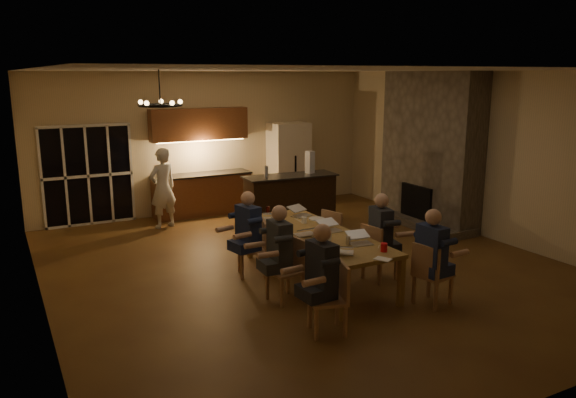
% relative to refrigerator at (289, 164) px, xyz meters
% --- Properties ---
extents(floor, '(9.00, 9.00, 0.00)m').
position_rel_refrigerator_xyz_m(floor, '(-1.90, -4.15, -1.00)').
color(floor, brown).
rests_on(floor, ground).
extents(back_wall, '(8.00, 0.04, 3.20)m').
position_rel_refrigerator_xyz_m(back_wall, '(-1.90, 0.37, 0.60)').
color(back_wall, '#C7B38C').
rests_on(back_wall, ground).
extents(left_wall, '(0.04, 9.00, 3.20)m').
position_rel_refrigerator_xyz_m(left_wall, '(-5.92, -4.15, 0.60)').
color(left_wall, '#C7B38C').
rests_on(left_wall, ground).
extents(right_wall, '(0.04, 9.00, 3.20)m').
position_rel_refrigerator_xyz_m(right_wall, '(2.12, -4.15, 0.60)').
color(right_wall, '#C7B38C').
rests_on(right_wall, ground).
extents(ceiling, '(8.00, 9.00, 0.04)m').
position_rel_refrigerator_xyz_m(ceiling, '(-1.90, -4.15, 2.22)').
color(ceiling, white).
rests_on(ceiling, back_wall).
extents(french_doors, '(1.86, 0.08, 2.10)m').
position_rel_refrigerator_xyz_m(french_doors, '(-4.60, 0.32, 0.05)').
color(french_doors, black).
rests_on(french_doors, ground).
extents(fireplace, '(0.58, 2.50, 3.20)m').
position_rel_refrigerator_xyz_m(fireplace, '(1.80, -2.95, 0.60)').
color(fireplace, '#63594D').
rests_on(fireplace, ground).
extents(kitchenette, '(2.24, 0.68, 2.40)m').
position_rel_refrigerator_xyz_m(kitchenette, '(-2.20, 0.05, 0.20)').
color(kitchenette, brown).
rests_on(kitchenette, ground).
extents(refrigerator, '(0.90, 0.68, 2.00)m').
position_rel_refrigerator_xyz_m(refrigerator, '(0.00, 0.00, 0.00)').
color(refrigerator, beige).
rests_on(refrigerator, ground).
extents(dining_table, '(1.10, 3.02, 0.75)m').
position_rel_refrigerator_xyz_m(dining_table, '(-2.02, -4.73, -0.62)').
color(dining_table, '#9F7C3F').
rests_on(dining_table, ground).
extents(bar_island, '(2.00, 0.79, 1.08)m').
position_rel_refrigerator_xyz_m(bar_island, '(-0.89, -1.73, -0.46)').
color(bar_island, black).
rests_on(bar_island, ground).
extents(chair_left_near, '(0.55, 0.55, 0.89)m').
position_rel_refrigerator_xyz_m(chair_left_near, '(-2.86, -6.40, -0.55)').
color(chair_left_near, '#AB7955').
rests_on(chair_left_near, ground).
extents(chair_left_mid, '(0.50, 0.50, 0.89)m').
position_rel_refrigerator_xyz_m(chair_left_mid, '(-2.85, -5.25, -0.55)').
color(chair_left_mid, '#AB7955').
rests_on(chair_left_mid, ground).
extents(chair_left_far, '(0.55, 0.55, 0.89)m').
position_rel_refrigerator_xyz_m(chair_left_far, '(-2.85, -4.12, -0.55)').
color(chair_left_far, '#AB7955').
rests_on(chair_left_far, ground).
extents(chair_right_near, '(0.53, 0.53, 0.89)m').
position_rel_refrigerator_xyz_m(chair_right_near, '(-1.10, -6.33, -0.55)').
color(chair_right_near, '#AB7955').
rests_on(chair_right_near, ground).
extents(chair_right_mid, '(0.51, 0.51, 0.89)m').
position_rel_refrigerator_xyz_m(chair_right_mid, '(-1.16, -5.20, -0.55)').
color(chair_right_mid, '#AB7955').
rests_on(chair_right_mid, ground).
extents(chair_right_far, '(0.55, 0.55, 0.89)m').
position_rel_refrigerator_xyz_m(chair_right_far, '(-1.20, -4.09, -0.55)').
color(chair_right_far, '#AB7955').
rests_on(chair_right_far, ground).
extents(person_left_near, '(0.64, 0.64, 1.38)m').
position_rel_refrigerator_xyz_m(person_left_near, '(-2.90, -6.32, -0.31)').
color(person_left_near, '#22242C').
rests_on(person_left_near, ground).
extents(person_right_near, '(0.63, 0.63, 1.38)m').
position_rel_refrigerator_xyz_m(person_right_near, '(-1.19, -6.36, -0.31)').
color(person_right_near, '#1F284E').
rests_on(person_right_near, ground).
extents(person_left_mid, '(0.63, 0.63, 1.38)m').
position_rel_refrigerator_xyz_m(person_left_mid, '(-2.91, -5.20, -0.31)').
color(person_left_mid, '#31353A').
rests_on(person_left_mid, ground).
extents(person_right_mid, '(0.70, 0.70, 1.38)m').
position_rel_refrigerator_xyz_m(person_right_mid, '(-1.18, -5.23, -0.31)').
color(person_right_mid, '#22242C').
rests_on(person_right_mid, ground).
extents(person_left_far, '(0.71, 0.71, 1.38)m').
position_rel_refrigerator_xyz_m(person_left_far, '(-2.91, -4.14, -0.31)').
color(person_left_far, '#1F284E').
rests_on(person_left_far, ground).
extents(standing_person, '(0.70, 0.57, 1.67)m').
position_rel_refrigerator_xyz_m(standing_person, '(-3.28, -0.63, -0.16)').
color(standing_person, silver).
rests_on(standing_person, ground).
extents(chandelier, '(0.56, 0.56, 0.03)m').
position_rel_refrigerator_xyz_m(chandelier, '(-4.36, -4.71, 1.75)').
color(chandelier, black).
rests_on(chandelier, ceiling).
extents(laptop_a, '(0.42, 0.42, 0.23)m').
position_rel_refrigerator_xyz_m(laptop_a, '(-2.24, -5.75, -0.14)').
color(laptop_a, silver).
rests_on(laptop_a, dining_table).
extents(laptop_b, '(0.35, 0.32, 0.23)m').
position_rel_refrigerator_xyz_m(laptop_b, '(-1.77, -5.55, -0.14)').
color(laptop_b, silver).
rests_on(laptop_b, dining_table).
extents(laptop_c, '(0.33, 0.29, 0.23)m').
position_rel_refrigerator_xyz_m(laptop_c, '(-2.24, -4.75, -0.14)').
color(laptop_c, silver).
rests_on(laptop_c, dining_table).
extents(laptop_d, '(0.34, 0.30, 0.23)m').
position_rel_refrigerator_xyz_m(laptop_d, '(-1.79, -4.78, -0.14)').
color(laptop_d, silver).
rests_on(laptop_d, dining_table).
extents(laptop_e, '(0.40, 0.38, 0.23)m').
position_rel_refrigerator_xyz_m(laptop_e, '(-2.26, -3.66, -0.14)').
color(laptop_e, silver).
rests_on(laptop_e, dining_table).
extents(laptop_f, '(0.40, 0.37, 0.23)m').
position_rel_refrigerator_xyz_m(laptop_f, '(-1.73, -3.72, -0.14)').
color(laptop_f, silver).
rests_on(laptop_f, dining_table).
extents(mug_front, '(0.08, 0.08, 0.10)m').
position_rel_refrigerator_xyz_m(mug_front, '(-2.07, -5.15, -0.20)').
color(mug_front, white).
rests_on(mug_front, dining_table).
extents(mug_mid, '(0.09, 0.09, 0.10)m').
position_rel_refrigerator_xyz_m(mug_mid, '(-1.91, -4.14, -0.20)').
color(mug_mid, white).
rests_on(mug_mid, dining_table).
extents(mug_back, '(0.08, 0.08, 0.10)m').
position_rel_refrigerator_xyz_m(mug_back, '(-2.34, -3.86, -0.20)').
color(mug_back, white).
rests_on(mug_back, dining_table).
extents(redcup_near, '(0.09, 0.09, 0.12)m').
position_rel_refrigerator_xyz_m(redcup_near, '(-1.69, -5.97, -0.19)').
color(redcup_near, red).
rests_on(redcup_near, dining_table).
extents(redcup_mid, '(0.09, 0.09, 0.12)m').
position_rel_refrigerator_xyz_m(redcup_mid, '(-2.50, -4.28, -0.19)').
color(redcup_mid, red).
rests_on(redcup_mid, dining_table).
extents(can_silver, '(0.07, 0.07, 0.12)m').
position_rel_refrigerator_xyz_m(can_silver, '(-1.94, -5.47, -0.19)').
color(can_silver, '#B2B2B7').
rests_on(can_silver, dining_table).
extents(can_cola, '(0.07, 0.07, 0.12)m').
position_rel_refrigerator_xyz_m(can_cola, '(-2.14, -3.25, -0.19)').
color(can_cola, '#3F0F0C').
rests_on(can_cola, dining_table).
extents(can_right, '(0.07, 0.07, 0.12)m').
position_rel_refrigerator_xyz_m(can_right, '(-1.63, -4.51, -0.19)').
color(can_right, '#B2B2B7').
rests_on(can_right, dining_table).
extents(plate_near, '(0.25, 0.25, 0.02)m').
position_rel_refrigerator_xyz_m(plate_near, '(-1.61, -5.21, -0.24)').
color(plate_near, white).
rests_on(plate_near, dining_table).
extents(plate_left, '(0.27, 0.27, 0.02)m').
position_rel_refrigerator_xyz_m(plate_left, '(-2.30, -5.70, -0.24)').
color(plate_left, white).
rests_on(plate_left, dining_table).
extents(plate_far, '(0.27, 0.27, 0.02)m').
position_rel_refrigerator_xyz_m(plate_far, '(-1.61, -4.03, -0.24)').
color(plate_far, white).
rests_on(plate_far, dining_table).
extents(notepad, '(0.23, 0.26, 0.01)m').
position_rel_refrigerator_xyz_m(notepad, '(-1.91, -6.24, -0.24)').
color(notepad, white).
rests_on(notepad, dining_table).
extents(bar_bottle, '(0.07, 0.07, 0.24)m').
position_rel_refrigerator_xyz_m(bar_bottle, '(-1.44, -1.75, 0.20)').
color(bar_bottle, '#99999E').
rests_on(bar_bottle, bar_island).
extents(bar_blender, '(0.18, 0.18, 0.47)m').
position_rel_refrigerator_xyz_m(bar_blender, '(-0.40, -1.71, 0.32)').
color(bar_blender, silver).
rests_on(bar_blender, bar_island).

